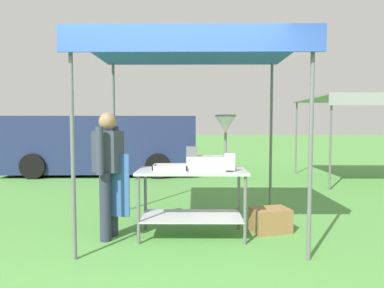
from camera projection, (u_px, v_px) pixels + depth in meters
name	position (u px, v px, depth m)	size (l,w,h in m)	color
ground_plane	(184.00, 177.00, 9.02)	(70.00, 70.00, 0.00)	#519342
stall_canopy	(192.00, 54.00, 4.17)	(2.73, 1.97, 2.48)	slate
donut_cart	(192.00, 187.00, 4.18)	(1.40, 0.67, 0.88)	#B7B7BC
donut_tray	(170.00, 168.00, 4.11)	(0.43, 0.29, 0.07)	#B7B7BC
donut_fryer	(212.00, 150.00, 4.12)	(0.63, 0.28, 0.71)	#B7B7BC
menu_sign	(230.00, 164.00, 3.97)	(0.13, 0.05, 0.23)	black
vendor	(109.00, 168.00, 4.09)	(0.46, 0.54, 1.61)	#2D3347
supply_crate	(270.00, 220.00, 4.38)	(0.57, 0.45, 0.32)	olive
van_navy	(105.00, 144.00, 9.58)	(5.44, 2.21, 1.69)	navy
neighbour_tent	(367.00, 100.00, 8.19)	(2.97, 2.61, 2.15)	slate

